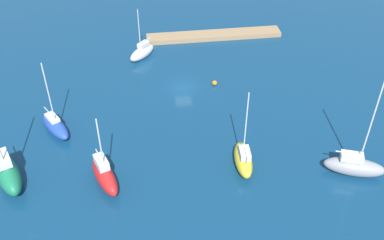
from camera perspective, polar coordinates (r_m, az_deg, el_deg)
water at (r=68.48m, az=-1.11°, el=4.10°), size 160.00×160.00×0.00m
pier_dock at (r=82.09m, az=2.77°, el=10.64°), size 23.94×3.05×0.79m
sailboat_blue_near_pier at (r=62.22m, az=-16.86°, el=-0.69°), size 5.01×6.53×10.76m
sailboat_gray_far_north at (r=56.83m, az=19.79°, el=-5.47°), size 7.42×4.54×13.49m
sailboat_white_lone_south at (r=75.73m, az=-6.32°, el=8.52°), size 4.98×5.12×8.78m
sailboat_yellow_mid_basin at (r=54.66m, az=6.49°, el=-4.94°), size 2.35×6.00×10.77m
sailboat_green_off_beacon at (r=56.31m, az=-22.25°, el=-6.22°), size 5.07×7.49×13.41m
sailboat_red_west_end at (r=53.20m, az=-10.98°, el=-6.82°), size 4.21×6.89×9.84m
mooring_buoy_orange at (r=68.96m, az=2.87°, el=4.70°), size 0.75×0.75×0.75m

